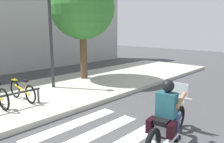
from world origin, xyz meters
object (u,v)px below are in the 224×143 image
at_px(rider, 168,107).
at_px(tree_near_rack, 82,7).
at_px(motorcycle, 169,122).
at_px(bicycle_4, 22,91).
at_px(street_lamp, 51,29).

bearing_deg(rider, tree_near_rack, 66.33).
relative_size(motorcycle, bicycle_4, 1.37).
height_order(rider, tree_near_rack, tree_near_rack).
bearing_deg(street_lamp, tree_near_rack, 11.69).
xyz_separation_m(motorcycle, rider, (-0.08, -0.01, 0.36)).
xyz_separation_m(motorcycle, street_lamp, (0.53, 5.39, 1.98)).
bearing_deg(motorcycle, street_lamp, 84.38).
relative_size(rider, street_lamp, 0.36).
height_order(motorcycle, bicycle_4, motorcycle).
height_order(motorcycle, street_lamp, street_lamp).
xyz_separation_m(bicycle_4, street_lamp, (1.61, 0.75, 1.95)).
bearing_deg(rider, street_lamp, 83.56).
distance_m(motorcycle, bicycle_4, 4.77).
bearing_deg(bicycle_4, rider, -77.86).
distance_m(rider, bicycle_4, 4.77).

